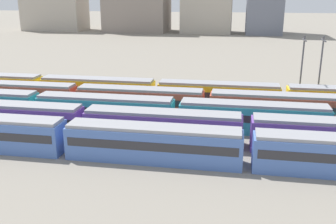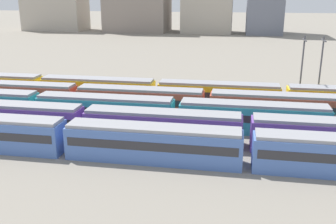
# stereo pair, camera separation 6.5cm
# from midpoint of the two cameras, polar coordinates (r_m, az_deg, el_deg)

# --- Properties ---
(train_track_0) EXTENTS (93.60, 3.06, 3.75)m
(train_track_0) POSITION_cam_midpoint_polar(r_m,az_deg,el_deg) (39.67, -2.23, -4.59)
(train_track_0) COLOR #4C70BC
(train_track_0) RESTS_ON ground_plane
(train_track_1) EXTENTS (112.50, 3.06, 3.75)m
(train_track_1) POSITION_cam_midpoint_polar(r_m,az_deg,el_deg) (43.77, 11.40, -2.80)
(train_track_1) COLOR #6B429E
(train_track_1) RESTS_ON ground_plane
(train_track_2) EXTENTS (112.50, 3.06, 3.75)m
(train_track_2) POSITION_cam_midpoint_polar(r_m,az_deg,el_deg) (50.09, 23.15, -1.32)
(train_track_2) COLOR teal
(train_track_2) RESTS_ON ground_plane
(train_track_3) EXTENTS (93.60, 3.06, 3.75)m
(train_track_3) POSITION_cam_midpoint_polar(r_m,az_deg,el_deg) (53.96, 15.73, 0.71)
(train_track_3) COLOR #BC4C38
(train_track_3) RESTS_ON ground_plane
(train_track_4) EXTENTS (112.50, 3.06, 3.75)m
(train_track_4) POSITION_cam_midpoint_polar(r_m,az_deg,el_deg) (59.09, 16.52, 2.05)
(train_track_4) COLOR yellow
(train_track_4) RESTS_ON ground_plane
(catenary_pole_1) EXTENTS (0.24, 3.20, 10.55)m
(catenary_pole_1) POSITION_cam_midpoint_polar(r_m,az_deg,el_deg) (61.70, 21.39, 5.95)
(catenary_pole_1) COLOR #4C4C51
(catenary_pole_1) RESTS_ON ground_plane
(catenary_pole_3) EXTENTS (0.24, 3.20, 10.56)m
(catenary_pole_3) POSITION_cam_midpoint_polar(r_m,az_deg,el_deg) (61.30, 18.96, 6.13)
(catenary_pole_3) COLOR #4C4C51
(catenary_pole_3) RESTS_ON ground_plane
(distant_building_2) EXTENTS (20.82, 16.64, 22.07)m
(distant_building_2) POSITION_cam_midpoint_polar(r_m,az_deg,el_deg) (170.10, 5.73, 15.23)
(distant_building_2) COLOR #B2A899
(distant_building_2) RESTS_ON ground_plane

